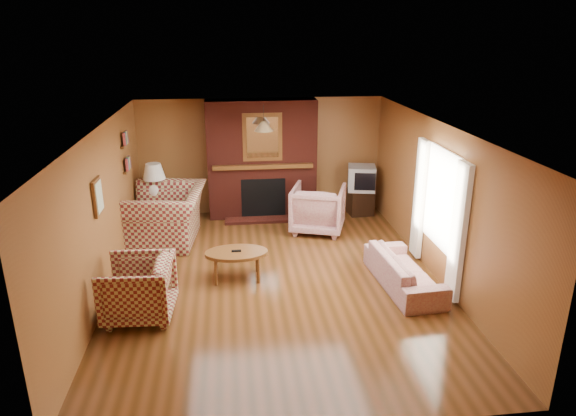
{
  "coord_description": "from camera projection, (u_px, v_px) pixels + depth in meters",
  "views": [
    {
      "loc": [
        -0.67,
        -7.2,
        3.71
      ],
      "look_at": [
        0.25,
        0.6,
        0.96
      ],
      "focal_mm": 32.0,
      "sensor_mm": 36.0,
      "label": 1
    }
  ],
  "objects": [
    {
      "name": "bookshelf",
      "position": [
        127.0,
        152.0,
        9.01
      ],
      "size": [
        0.09,
        0.55,
        0.71
      ],
      "color": "brown",
      "rests_on": "wall_left"
    },
    {
      "name": "floral_armchair",
      "position": [
        318.0,
        209.0,
        9.83
      ],
      "size": [
        1.23,
        1.24,
        0.9
      ],
      "primitive_type": "imported",
      "rotation": [
        0.0,
        0.0,
        2.82
      ],
      "color": "tan",
      "rests_on": "floor"
    },
    {
      "name": "side_table",
      "position": [
        157.0,
        214.0,
        10.01
      ],
      "size": [
        0.45,
        0.45,
        0.6
      ],
      "primitive_type": "cube",
      "rotation": [
        0.0,
        0.0,
        -0.01
      ],
      "color": "brown",
      "rests_on": "floor"
    },
    {
      "name": "plaid_armchair",
      "position": [
        138.0,
        289.0,
        6.87
      ],
      "size": [
        0.97,
        0.94,
        0.84
      ],
      "primitive_type": "imported",
      "rotation": [
        0.0,
        0.0,
        -1.63
      ],
      "color": "maroon",
      "rests_on": "floor"
    },
    {
      "name": "ceiling",
      "position": [
        275.0,
        127.0,
        7.25
      ],
      "size": [
        6.5,
        6.5,
        0.0
      ],
      "primitive_type": "plane",
      "rotation": [
        3.14,
        0.0,
        0.0
      ],
      "color": "silver",
      "rests_on": "wall_back"
    },
    {
      "name": "plaid_loveseat",
      "position": [
        166.0,
        215.0,
        9.35
      ],
      "size": [
        1.47,
        1.65,
        0.99
      ],
      "primitive_type": "imported",
      "rotation": [
        0.0,
        0.0,
        -1.67
      ],
      "color": "maroon",
      "rests_on": "floor"
    },
    {
      "name": "tv_stand",
      "position": [
        360.0,
        202.0,
        10.81
      ],
      "size": [
        0.52,
        0.48,
        0.53
      ],
      "primitive_type": "cube",
      "rotation": [
        0.0,
        0.0,
        0.07
      ],
      "color": "black",
      "rests_on": "floor"
    },
    {
      "name": "wall_front",
      "position": [
        311.0,
        325.0,
        4.6
      ],
      "size": [
        6.5,
        0.0,
        6.5
      ],
      "primitive_type": "plane",
      "rotation": [
        -1.57,
        0.0,
        0.0
      ],
      "color": "#935F2D",
      "rests_on": "floor"
    },
    {
      "name": "wall_right",
      "position": [
        437.0,
        201.0,
        7.93
      ],
      "size": [
        0.0,
        6.5,
        6.5
      ],
      "primitive_type": "plane",
      "rotation": [
        1.57,
        0.0,
        -1.57
      ],
      "color": "#935F2D",
      "rests_on": "floor"
    },
    {
      "name": "wall_left",
      "position": [
        103.0,
        214.0,
        7.37
      ],
      "size": [
        0.0,
        6.5,
        6.5
      ],
      "primitive_type": "plane",
      "rotation": [
        1.57,
        0.0,
        1.57
      ],
      "color": "#935F2D",
      "rests_on": "floor"
    },
    {
      "name": "floral_sofa",
      "position": [
        404.0,
        271.0,
        7.76
      ],
      "size": [
        0.81,
        1.79,
        0.51
      ],
      "primitive_type": "imported",
      "rotation": [
        0.0,
        0.0,
        1.64
      ],
      "color": "tan",
      "rests_on": "floor"
    },
    {
      "name": "floor",
      "position": [
        277.0,
        279.0,
        8.05
      ],
      "size": [
        6.5,
        6.5,
        0.0
      ],
      "primitive_type": "plane",
      "color": "#46280F",
      "rests_on": "ground"
    },
    {
      "name": "coffee_table",
      "position": [
        236.0,
        255.0,
        7.94
      ],
      "size": [
        0.97,
        0.6,
        0.48
      ],
      "color": "brown",
      "rests_on": "floor"
    },
    {
      "name": "pendant_light",
      "position": [
        264.0,
        126.0,
        9.54
      ],
      "size": [
        0.36,
        0.36,
        0.48
      ],
      "color": "black",
      "rests_on": "ceiling"
    },
    {
      "name": "crt_tv",
      "position": [
        362.0,
        178.0,
        10.63
      ],
      "size": [
        0.65,
        0.64,
        0.51
      ],
      "color": "#A2A4A9",
      "rests_on": "tv_stand"
    },
    {
      "name": "table_lamp",
      "position": [
        154.0,
        180.0,
        9.78
      ],
      "size": [
        0.43,
        0.43,
        0.71
      ],
      "color": "white",
      "rests_on": "side_table"
    },
    {
      "name": "wall_back",
      "position": [
        261.0,
        156.0,
        10.7
      ],
      "size": [
        6.5,
        0.0,
        6.5
      ],
      "primitive_type": "plane",
      "rotation": [
        1.57,
        0.0,
        0.0
      ],
      "color": "#935F2D",
      "rests_on": "floor"
    },
    {
      "name": "botanical_print",
      "position": [
        98.0,
        197.0,
        6.98
      ],
      "size": [
        0.05,
        0.4,
        0.5
      ],
      "color": "brown",
      "rests_on": "wall_left"
    },
    {
      "name": "window_right",
      "position": [
        438.0,
        210.0,
        7.76
      ],
      "size": [
        0.1,
        1.85,
        2.0
      ],
      "color": "beige",
      "rests_on": "wall_right"
    },
    {
      "name": "fireplace",
      "position": [
        262.0,
        160.0,
        10.45
      ],
      "size": [
        2.2,
        0.82,
        2.4
      ],
      "color": "#501911",
      "rests_on": "floor"
    }
  ]
}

